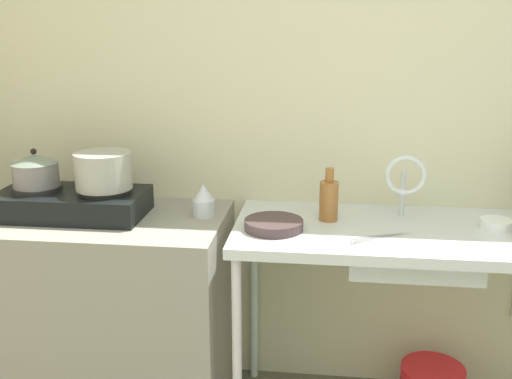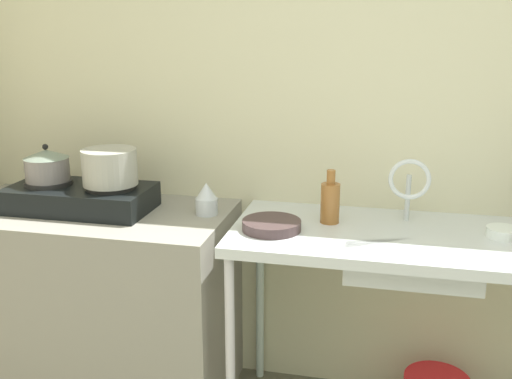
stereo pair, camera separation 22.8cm
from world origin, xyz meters
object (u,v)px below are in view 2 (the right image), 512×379
at_px(pot_on_left_burner, 47,165).
at_px(small_bowl_on_drainboard, 503,233).
at_px(sink_basin, 412,255).
at_px(stove, 81,197).
at_px(percolator, 206,199).
at_px(faucet, 409,182).
at_px(bottle_by_sink, 330,202).
at_px(pot_on_right_burner, 110,167).
at_px(frying_pan, 272,225).

height_order(pot_on_left_burner, small_bowl_on_drainboard, pot_on_left_burner).
bearing_deg(sink_basin, stove, 178.38).
bearing_deg(stove, percolator, 6.28).
bearing_deg(faucet, stove, -175.60).
bearing_deg(pot_on_left_burner, percolator, 4.97).
height_order(sink_basin, small_bowl_on_drainboard, small_bowl_on_drainboard).
bearing_deg(pot_on_left_burner, small_bowl_on_drainboard, 1.27).
xyz_separation_m(faucet, bottle_by_sink, (-0.29, -0.03, -0.09)).
distance_m(pot_on_right_burner, small_bowl_on_drainboard, 1.53).
relative_size(stove, frying_pan, 2.65).
bearing_deg(frying_pan, pot_on_left_burner, 175.79).
bearing_deg(pot_on_left_burner, faucet, 3.98).
relative_size(sink_basin, faucet, 1.80).
relative_size(stove, pot_on_right_burner, 2.66).
relative_size(pot_on_left_burner, pot_on_right_burner, 0.83).
distance_m(pot_on_left_burner, bottle_by_sink, 1.17).
relative_size(stove, percolator, 4.44).
xyz_separation_m(small_bowl_on_drainboard, bottle_by_sink, (-0.63, 0.03, 0.07)).
distance_m(stove, frying_pan, 0.83).
xyz_separation_m(percolator, faucet, (0.79, 0.04, 0.11)).
distance_m(pot_on_right_burner, bottle_by_sink, 0.89).
bearing_deg(stove, bottle_by_sink, 3.73).
height_order(stove, bottle_by_sink, bottle_by_sink).
distance_m(stove, pot_on_right_burner, 0.20).
relative_size(stove, sink_basin, 1.24).
xyz_separation_m(pot_on_right_burner, small_bowl_on_drainboard, (1.52, 0.04, -0.17)).
xyz_separation_m(pot_on_left_burner, small_bowl_on_drainboard, (1.80, 0.04, -0.17)).
bearing_deg(bottle_by_sink, pot_on_right_burner, -175.68).
xyz_separation_m(pot_on_right_burner, bottle_by_sink, (0.89, 0.07, -0.11)).
bearing_deg(faucet, bottle_by_sink, -173.26).
xyz_separation_m(pot_on_left_burner, pot_on_right_burner, (0.28, 0.00, 0.01)).
bearing_deg(small_bowl_on_drainboard, stove, -178.62).
xyz_separation_m(pot_on_left_burner, sink_basin, (1.48, -0.04, -0.25)).
height_order(percolator, bottle_by_sink, bottle_by_sink).
bearing_deg(stove, sink_basin, -1.62).
distance_m(stove, small_bowl_on_drainboard, 1.66).
distance_m(sink_basin, small_bowl_on_drainboard, 0.34).
bearing_deg(bottle_by_sink, frying_pan, -145.82).
relative_size(pot_on_left_burner, frying_pan, 0.83).
relative_size(percolator, frying_pan, 0.60).
height_order(faucet, small_bowl_on_drainboard, faucet).
bearing_deg(pot_on_right_burner, frying_pan, -5.94).
xyz_separation_m(pot_on_left_burner, percolator, (0.67, 0.06, -0.12)).
distance_m(frying_pan, small_bowl_on_drainboard, 0.84).
bearing_deg(frying_pan, percolator, 156.36).
relative_size(sink_basin, bottle_by_sink, 2.25).
bearing_deg(frying_pan, bottle_by_sink, 34.18).
height_order(faucet, bottle_by_sink, faucet).
bearing_deg(bottle_by_sink, sink_basin, -18.40).
bearing_deg(small_bowl_on_drainboard, pot_on_left_burner, -178.73).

